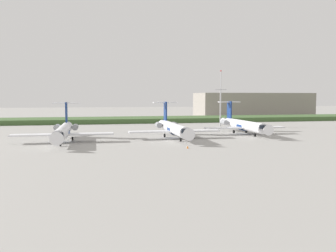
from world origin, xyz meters
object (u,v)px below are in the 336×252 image
Objects in this scene: regional_jet_third at (243,125)px; antenna_mast at (221,103)px; regional_jet_nearest at (63,131)px; safety_cone_front_marker at (188,147)px; regional_jet_second at (173,128)px.

antenna_mast reaches higher than regional_jet_third.
antenna_mast is at bearing 34.54° from regional_jet_nearest.
regional_jet_third is at bearing 48.04° from safety_cone_front_marker.
regional_jet_third is at bearing 10.30° from regional_jet_nearest.
regional_jet_nearest is at bearing 147.16° from safety_cone_front_marker.
antenna_mast is (50.94, 35.07, 5.71)m from regional_jet_nearest.
antenna_mast is 35.85× the size of safety_cone_front_marker.
regional_jet_second reaches higher than safety_cone_front_marker.
regional_jet_nearest and regional_jet_second have the same top height.
regional_jet_second is 56.36× the size of safety_cone_front_marker.
antenna_mast is 58.01m from safety_cone_front_marker.
regional_jet_third is 27.08m from antenna_mast.
regional_jet_third is 1.57× the size of antenna_mast.
regional_jet_nearest is 1.00× the size of regional_jet_third.
regional_jet_second is 1.57× the size of antenna_mast.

